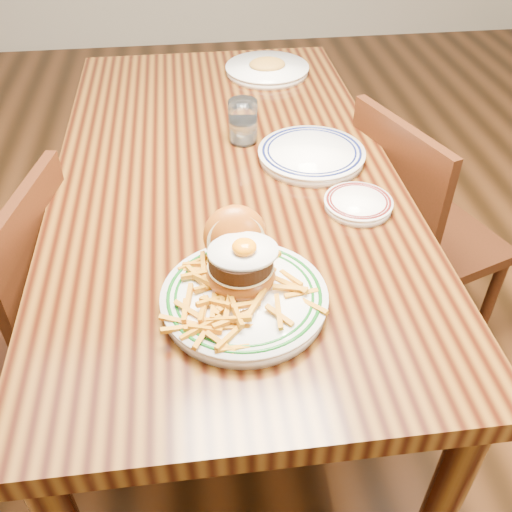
{
  "coord_description": "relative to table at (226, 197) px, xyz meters",
  "views": [
    {
      "loc": [
        -0.08,
        -1.25,
        1.51
      ],
      "look_at": [
        0.02,
        -0.48,
        0.85
      ],
      "focal_mm": 40.0,
      "sensor_mm": 36.0,
      "label": 1
    }
  ],
  "objects": [
    {
      "name": "rear_plate",
      "position": [
        0.22,
        0.01,
        0.11
      ],
      "size": [
        0.28,
        0.28,
        0.03
      ],
      "rotation": [
        0.0,
        0.0,
        0.04
      ],
      "color": "white",
      "rests_on": "table"
    },
    {
      "name": "water_glass",
      "position": [
        0.06,
        0.13,
        0.14
      ],
      "size": [
        0.08,
        0.08,
        0.12
      ],
      "color": "white",
      "rests_on": "table"
    },
    {
      "name": "floor",
      "position": [
        0.0,
        0.0,
        -0.66
      ],
      "size": [
        6.0,
        6.0,
        0.0
      ],
      "primitive_type": "plane",
      "color": "black",
      "rests_on": "ground"
    },
    {
      "name": "chair_right",
      "position": [
        0.56,
        0.04,
        -0.21
      ],
      "size": [
        0.5,
        0.5,
        0.84
      ],
      "rotation": [
        0.0,
        0.0,
        3.49
      ],
      "color": "#39170C",
      "rests_on": "floor"
    },
    {
      "name": "side_plate",
      "position": [
        0.29,
        -0.21,
        0.1
      ],
      "size": [
        0.16,
        0.17,
        0.02
      ],
      "rotation": [
        0.0,
        0.0,
        -0.42
      ],
      "color": "white",
      "rests_on": "table"
    },
    {
      "name": "far_plate",
      "position": [
        0.19,
        0.58,
        0.1
      ],
      "size": [
        0.28,
        0.28,
        0.05
      ],
      "rotation": [
        0.0,
        0.0,
        0.17
      ],
      "color": "white",
      "rests_on": "table"
    },
    {
      "name": "table",
      "position": [
        0.0,
        0.0,
        0.0
      ],
      "size": [
        0.85,
        1.6,
        0.75
      ],
      "color": "black",
      "rests_on": "floor"
    },
    {
      "name": "chair_left",
      "position": [
        -0.56,
        -0.16,
        -0.22
      ],
      "size": [
        0.46,
        0.46,
        0.83
      ],
      "rotation": [
        0.0,
        0.0,
        -0.22
      ],
      "color": "#39170C",
      "rests_on": "floor"
    },
    {
      "name": "main_plate",
      "position": [
        -0.01,
        -0.47,
        0.13
      ],
      "size": [
        0.31,
        0.32,
        0.15
      ],
      "rotation": [
        0.0,
        0.0,
        0.04
      ],
      "color": "white",
      "rests_on": "table"
    }
  ]
}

